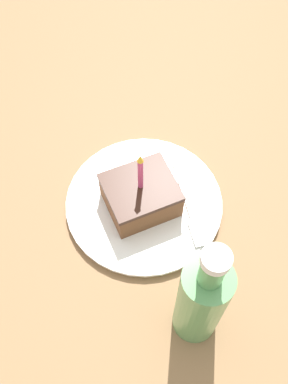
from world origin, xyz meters
The scene contains 5 objects.
ground_plane centered at (0.00, 0.00, -0.02)m, with size 2.40×2.40×0.04m.
plate centered at (0.02, 0.02, 0.01)m, with size 0.25×0.25×0.01m.
cake_slice centered at (0.02, 0.02, 0.04)m, with size 0.09×0.11×0.13m.
fork centered at (0.06, 0.09, 0.02)m, with size 0.16×0.05×0.00m.
bottle centered at (0.22, 0.01, 0.10)m, with size 0.06×0.06×0.23m.
Camera 1 is at (0.34, -0.12, 0.64)m, focal length 42.00 mm.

